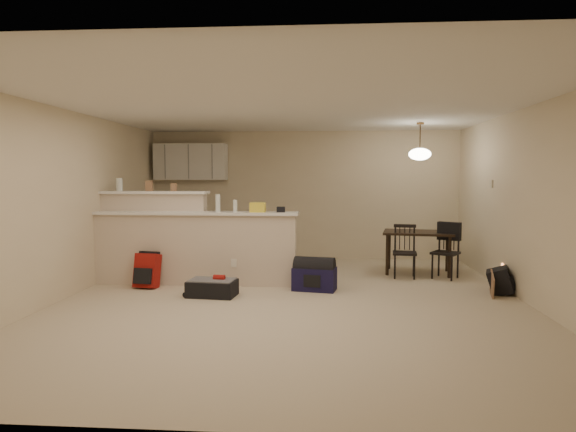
# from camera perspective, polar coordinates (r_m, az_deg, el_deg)

# --- Properties ---
(room) EXTENTS (7.00, 7.02, 2.50)m
(room) POSITION_cam_1_polar(r_m,az_deg,el_deg) (6.61, 0.42, 1.26)
(room) COLOR beige
(room) RESTS_ON ground
(breakfast_bar) EXTENTS (3.08, 0.58, 1.39)m
(breakfast_bar) POSITION_cam_1_polar(r_m,az_deg,el_deg) (7.94, -11.88, -2.96)
(breakfast_bar) COLOR beige
(breakfast_bar) RESTS_ON ground
(upper_cabinets) EXTENTS (1.40, 0.34, 0.70)m
(upper_cabinets) POSITION_cam_1_polar(r_m,az_deg,el_deg) (10.25, -10.74, 5.93)
(upper_cabinets) COLOR white
(upper_cabinets) RESTS_ON room
(kitchen_counter) EXTENTS (1.80, 0.60, 0.90)m
(kitchen_counter) POSITION_cam_1_polar(r_m,az_deg,el_deg) (10.14, -9.72, -2.25)
(kitchen_counter) COLOR white
(kitchen_counter) RESTS_ON ground
(thermostat) EXTENTS (0.02, 0.12, 0.12)m
(thermostat) POSITION_cam_1_polar(r_m,az_deg,el_deg) (8.52, 21.65, 3.34)
(thermostat) COLOR beige
(thermostat) RESTS_ON room
(jar) EXTENTS (0.10, 0.10, 0.20)m
(jar) POSITION_cam_1_polar(r_m,az_deg,el_deg) (8.34, -18.23, 3.34)
(jar) COLOR silver
(jar) RESTS_ON breakfast_bar
(cereal_box) EXTENTS (0.10, 0.07, 0.16)m
(cereal_box) POSITION_cam_1_polar(r_m,az_deg,el_deg) (8.17, -15.18, 3.25)
(cereal_box) COLOR #8F6849
(cereal_box) RESTS_ON breakfast_bar
(small_box) EXTENTS (0.08, 0.06, 0.12)m
(small_box) POSITION_cam_1_polar(r_m,az_deg,el_deg) (8.05, -12.57, 3.14)
(small_box) COLOR #8F6849
(small_box) RESTS_ON breakfast_bar
(bottle_a) EXTENTS (0.07, 0.07, 0.26)m
(bottle_a) POSITION_cam_1_polar(r_m,az_deg,el_deg) (7.66, -7.80, 1.43)
(bottle_a) COLOR silver
(bottle_a) RESTS_ON breakfast_bar
(bottle_b) EXTENTS (0.06, 0.06, 0.18)m
(bottle_b) POSITION_cam_1_polar(r_m,az_deg,el_deg) (7.62, -5.89, 1.12)
(bottle_b) COLOR silver
(bottle_b) RESTS_ON breakfast_bar
(bag_lump) EXTENTS (0.22, 0.18, 0.14)m
(bag_lump) POSITION_cam_1_polar(r_m,az_deg,el_deg) (7.56, -3.39, 0.97)
(bag_lump) COLOR #8F6849
(bag_lump) RESTS_ON breakfast_bar
(pouch) EXTENTS (0.12, 0.10, 0.08)m
(pouch) POSITION_cam_1_polar(r_m,az_deg,el_deg) (7.53, -0.79, 0.73)
(pouch) COLOR #8F6849
(pouch) RESTS_ON breakfast_bar
(dining_table) EXTENTS (1.23, 0.92, 0.70)m
(dining_table) POSITION_cam_1_polar(r_m,az_deg,el_deg) (8.81, 14.26, -2.22)
(dining_table) COLOR black
(dining_table) RESTS_ON ground
(pendant_lamp) EXTENTS (0.36, 0.36, 0.62)m
(pendant_lamp) POSITION_cam_1_polar(r_m,az_deg,el_deg) (8.76, 14.43, 6.73)
(pendant_lamp) COLOR brown
(pendant_lamp) RESTS_ON room
(dining_chair_near) EXTENTS (0.41, 0.40, 0.84)m
(dining_chair_near) POSITION_cam_1_polar(r_m,az_deg,el_deg) (8.39, 12.83, -3.87)
(dining_chair_near) COLOR black
(dining_chair_near) RESTS_ON ground
(dining_chair_far) EXTENTS (0.51, 0.51, 0.87)m
(dining_chair_far) POSITION_cam_1_polar(r_m,az_deg,el_deg) (8.49, 17.09, -3.77)
(dining_chair_far) COLOR black
(dining_chair_far) RESTS_ON ground
(suitcase) EXTENTS (0.67, 0.48, 0.21)m
(suitcase) POSITION_cam_1_polar(r_m,az_deg,el_deg) (7.07, -8.41, -7.95)
(suitcase) COLOR black
(suitcase) RESTS_ON ground
(red_backpack) EXTENTS (0.36, 0.25, 0.49)m
(red_backpack) POSITION_cam_1_polar(r_m,az_deg,el_deg) (7.77, -15.37, -5.88)
(red_backpack) COLOR #9D1611
(red_backpack) RESTS_ON ground
(navy_duffel) EXTENTS (0.65, 0.43, 0.33)m
(navy_duffel) POSITION_cam_1_polar(r_m,az_deg,el_deg) (7.34, 2.96, -6.99)
(navy_duffel) COLOR #151238
(navy_duffel) RESTS_ON ground
(black_daypack) EXTENTS (0.38, 0.46, 0.34)m
(black_daypack) POSITION_cam_1_polar(r_m,az_deg,el_deg) (7.72, 22.50, -6.69)
(black_daypack) COLOR black
(black_daypack) RESTS_ON ground
(cardboard_sheet) EXTENTS (0.11, 0.40, 0.31)m
(cardboard_sheet) POSITION_cam_1_polar(r_m,az_deg,el_deg) (7.48, 21.74, -7.15)
(cardboard_sheet) COLOR #8F6849
(cardboard_sheet) RESTS_ON ground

